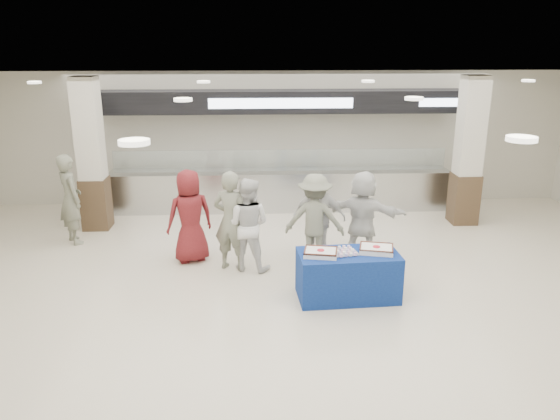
{
  "coord_description": "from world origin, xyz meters",
  "views": [
    {
      "loc": [
        -0.58,
        -7.14,
        3.92
      ],
      "look_at": [
        -0.18,
        1.6,
        1.16
      ],
      "focal_mm": 35.0,
      "sensor_mm": 36.0,
      "label": 1
    }
  ],
  "objects_px": {
    "sheet_cake_left": "(321,252)",
    "soldier_a": "(231,221)",
    "civilian_maroon": "(190,216)",
    "sheet_cake_right": "(376,249)",
    "cupcake_tray": "(345,251)",
    "soldier_bg": "(70,199)",
    "chef_tall": "(248,224)",
    "civilian_white": "(363,215)",
    "display_table": "(348,275)",
    "chef_short": "(319,218)",
    "soldier_b": "(315,219)"
  },
  "relations": [
    {
      "from": "soldier_b",
      "to": "soldier_bg",
      "type": "height_order",
      "value": "soldier_bg"
    },
    {
      "from": "display_table",
      "to": "sheet_cake_left",
      "type": "distance_m",
      "value": 0.62
    },
    {
      "from": "soldier_b",
      "to": "chef_tall",
      "type": "bearing_deg",
      "value": 21.2
    },
    {
      "from": "sheet_cake_left",
      "to": "civilian_white",
      "type": "xyz_separation_m",
      "value": [
        0.97,
        1.69,
        0.03
      ]
    },
    {
      "from": "chef_tall",
      "to": "civilian_white",
      "type": "distance_m",
      "value": 2.14
    },
    {
      "from": "civilian_maroon",
      "to": "soldier_a",
      "type": "relative_size",
      "value": 0.96
    },
    {
      "from": "soldier_a",
      "to": "civilian_white",
      "type": "height_order",
      "value": "soldier_a"
    },
    {
      "from": "sheet_cake_left",
      "to": "cupcake_tray",
      "type": "bearing_deg",
      "value": 8.49
    },
    {
      "from": "cupcake_tray",
      "to": "soldier_a",
      "type": "xyz_separation_m",
      "value": [
        -1.8,
        1.23,
        0.11
      ]
    },
    {
      "from": "sheet_cake_left",
      "to": "soldier_a",
      "type": "bearing_deg",
      "value": 137.64
    },
    {
      "from": "soldier_a",
      "to": "civilian_maroon",
      "type": "bearing_deg",
      "value": -6.63
    },
    {
      "from": "civilian_maroon",
      "to": "chef_short",
      "type": "height_order",
      "value": "civilian_maroon"
    },
    {
      "from": "display_table",
      "to": "sheet_cake_right",
      "type": "bearing_deg",
      "value": 1.47
    },
    {
      "from": "soldier_b",
      "to": "sheet_cake_left",
      "type": "bearing_deg",
      "value": 97.21
    },
    {
      "from": "soldier_bg",
      "to": "sheet_cake_left",
      "type": "bearing_deg",
      "value": -157.56
    },
    {
      "from": "chef_short",
      "to": "soldier_b",
      "type": "distance_m",
      "value": 0.13
    },
    {
      "from": "display_table",
      "to": "soldier_bg",
      "type": "height_order",
      "value": "soldier_bg"
    },
    {
      "from": "display_table",
      "to": "civilian_maroon",
      "type": "bearing_deg",
      "value": 144.23
    },
    {
      "from": "civilian_maroon",
      "to": "soldier_bg",
      "type": "distance_m",
      "value": 2.68
    },
    {
      "from": "soldier_bg",
      "to": "civilian_maroon",
      "type": "bearing_deg",
      "value": -150.33
    },
    {
      "from": "soldier_bg",
      "to": "chef_short",
      "type": "bearing_deg",
      "value": -140.34
    },
    {
      "from": "chef_tall",
      "to": "sheet_cake_right",
      "type": "bearing_deg",
      "value": 168.48
    },
    {
      "from": "soldier_a",
      "to": "chef_short",
      "type": "bearing_deg",
      "value": -147.49
    },
    {
      "from": "cupcake_tray",
      "to": "sheet_cake_right",
      "type": "bearing_deg",
      "value": 4.99
    },
    {
      "from": "soldier_bg",
      "to": "chef_tall",
      "type": "bearing_deg",
      "value": -149.74
    },
    {
      "from": "sheet_cake_right",
      "to": "cupcake_tray",
      "type": "relative_size",
      "value": 1.35
    },
    {
      "from": "civilian_maroon",
      "to": "civilian_white",
      "type": "distance_m",
      "value": 3.14
    },
    {
      "from": "chef_short",
      "to": "chef_tall",
      "type": "bearing_deg",
      "value": 21.8
    },
    {
      "from": "sheet_cake_left",
      "to": "soldier_b",
      "type": "xyz_separation_m",
      "value": [
        0.07,
        1.52,
        0.03
      ]
    },
    {
      "from": "civilian_maroon",
      "to": "soldier_bg",
      "type": "relative_size",
      "value": 0.95
    },
    {
      "from": "display_table",
      "to": "sheet_cake_left",
      "type": "height_order",
      "value": "sheet_cake_left"
    },
    {
      "from": "sheet_cake_left",
      "to": "cupcake_tray",
      "type": "distance_m",
      "value": 0.39
    },
    {
      "from": "chef_tall",
      "to": "display_table",
      "type": "bearing_deg",
      "value": 161.07
    },
    {
      "from": "chef_short",
      "to": "civilian_white",
      "type": "relative_size",
      "value": 0.98
    },
    {
      "from": "display_table",
      "to": "civilian_white",
      "type": "xyz_separation_m",
      "value": [
        0.53,
        1.63,
        0.46
      ]
    },
    {
      "from": "soldier_a",
      "to": "civilian_white",
      "type": "relative_size",
      "value": 1.07
    },
    {
      "from": "cupcake_tray",
      "to": "chef_short",
      "type": "bearing_deg",
      "value": 98.28
    },
    {
      "from": "sheet_cake_right",
      "to": "civilian_white",
      "type": "bearing_deg",
      "value": 86.76
    },
    {
      "from": "civilian_white",
      "to": "soldier_bg",
      "type": "distance_m",
      "value": 5.7
    },
    {
      "from": "soldier_a",
      "to": "chef_short",
      "type": "relative_size",
      "value": 1.1
    },
    {
      "from": "sheet_cake_right",
      "to": "civilian_white",
      "type": "height_order",
      "value": "civilian_white"
    },
    {
      "from": "civilian_maroon",
      "to": "civilian_white",
      "type": "relative_size",
      "value": 1.03
    },
    {
      "from": "soldier_a",
      "to": "chef_tall",
      "type": "relative_size",
      "value": 1.08
    },
    {
      "from": "soldier_b",
      "to": "civilian_white",
      "type": "bearing_deg",
      "value": -158.97
    },
    {
      "from": "soldier_a",
      "to": "cupcake_tray",
      "type": "bearing_deg",
      "value": 166.76
    },
    {
      "from": "display_table",
      "to": "soldier_b",
      "type": "height_order",
      "value": "soldier_b"
    },
    {
      "from": "soldier_a",
      "to": "soldier_b",
      "type": "height_order",
      "value": "soldier_a"
    },
    {
      "from": "cupcake_tray",
      "to": "soldier_bg",
      "type": "relative_size",
      "value": 0.24
    },
    {
      "from": "sheet_cake_left",
      "to": "display_table",
      "type": "bearing_deg",
      "value": 7.69
    },
    {
      "from": "sheet_cake_left",
      "to": "soldier_b",
      "type": "bearing_deg",
      "value": 87.39
    }
  ]
}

